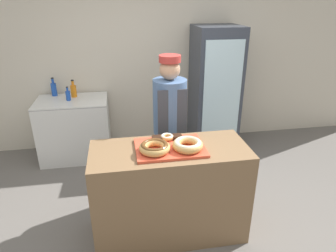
{
  "coord_description": "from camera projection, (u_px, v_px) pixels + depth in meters",
  "views": [
    {
      "loc": [
        -0.42,
        -2.33,
        2.19
      ],
      "look_at": [
        0.0,
        0.1,
        1.11
      ],
      "focal_mm": 32.0,
      "sensor_mm": 36.0,
      "label": 1
    }
  ],
  "objects": [
    {
      "name": "brownie_back_left",
      "position": [
        157.0,
        138.0,
        2.78
      ],
      "size": [
        0.09,
        0.09,
        0.03
      ],
      "color": "black",
      "rests_on": "serving_tray"
    },
    {
      "name": "beverage_fridge",
      "position": [
        215.0,
        90.0,
        4.41
      ],
      "size": [
        0.65,
        0.65,
        1.82
      ],
      "color": "#333842",
      "rests_on": "ground_plane"
    },
    {
      "name": "ground_plane",
      "position": [
        170.0,
        230.0,
        3.05
      ],
      "size": [
        14.0,
        14.0,
        0.0
      ],
      "primitive_type": "plane",
      "color": "#66605B"
    },
    {
      "name": "brownie_back_right",
      "position": [
        177.0,
        137.0,
        2.81
      ],
      "size": [
        0.09,
        0.09,
        0.03
      ],
      "color": "black",
      "rests_on": "serving_tray"
    },
    {
      "name": "donut_mini_center",
      "position": [
        167.0,
        137.0,
        2.79
      ],
      "size": [
        0.13,
        0.13,
        0.04
      ],
      "color": "tan",
      "rests_on": "serving_tray"
    },
    {
      "name": "wall_back",
      "position": [
        145.0,
        57.0,
        4.43
      ],
      "size": [
        8.0,
        0.06,
        2.7
      ],
      "color": "beige",
      "rests_on": "ground_plane"
    },
    {
      "name": "serving_tray",
      "position": [
        170.0,
        148.0,
        2.67
      ],
      "size": [
        0.61,
        0.45,
        0.02
      ],
      "color": "#D84C33",
      "rests_on": "display_counter"
    },
    {
      "name": "donut_light_glaze",
      "position": [
        188.0,
        144.0,
        2.61
      ],
      "size": [
        0.27,
        0.27,
        0.08
      ],
      "color": "tan",
      "rests_on": "serving_tray"
    },
    {
      "name": "donut_chocolate_glaze",
      "position": [
        155.0,
        147.0,
        2.57
      ],
      "size": [
        0.27,
        0.27,
        0.08
      ],
      "color": "tan",
      "rests_on": "serving_tray"
    },
    {
      "name": "baker_person",
      "position": [
        170.0,
        126.0,
        3.31
      ],
      "size": [
        0.36,
        0.36,
        1.64
      ],
      "color": "#4C4C51",
      "rests_on": "ground_plane"
    },
    {
      "name": "bottle_blue_b",
      "position": [
        68.0,
        95.0,
        4.06
      ],
      "size": [
        0.06,
        0.06,
        0.19
      ],
      "color": "#1E4CB2",
      "rests_on": "chest_freezer"
    },
    {
      "name": "chest_freezer",
      "position": [
        75.0,
        129.0,
        4.29
      ],
      "size": [
        0.97,
        0.64,
        0.87
      ],
      "color": "silver",
      "rests_on": "ground_plane"
    },
    {
      "name": "bottle_orange",
      "position": [
        74.0,
        90.0,
        4.19
      ],
      "size": [
        0.08,
        0.08,
        0.25
      ],
      "color": "orange",
      "rests_on": "chest_freezer"
    },
    {
      "name": "bottle_blue",
      "position": [
        54.0,
        89.0,
        4.25
      ],
      "size": [
        0.08,
        0.08,
        0.26
      ],
      "color": "#1E4CB2",
      "rests_on": "chest_freezer"
    },
    {
      "name": "display_counter",
      "position": [
        170.0,
        192.0,
        2.86
      ],
      "size": [
        1.43,
        0.61,
        0.93
      ],
      "color": "brown",
      "rests_on": "ground_plane"
    }
  ]
}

